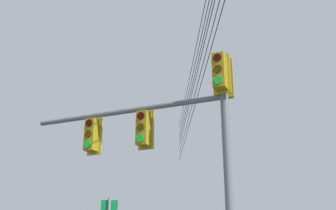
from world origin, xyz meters
TOP-DOWN VIEW (x-y plane):
  - signal_mast_assembly at (-1.16, 0.08)m, footprint 5.15×3.41m
  - overhead_wire_span at (0.01, 0.89)m, footprint 3.28×31.67m

SIDE VIEW (x-z plane):
  - signal_mast_assembly at x=-1.16m, z-range 1.38..7.70m
  - overhead_wire_span at x=0.01m, z-range 7.35..9.84m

